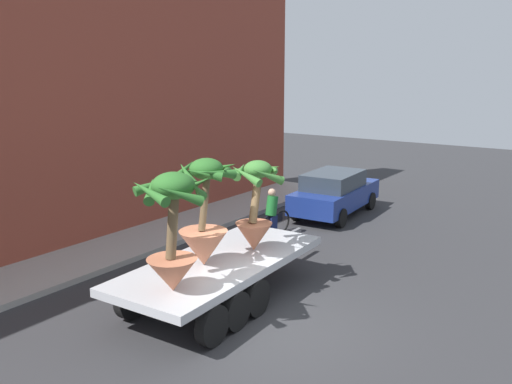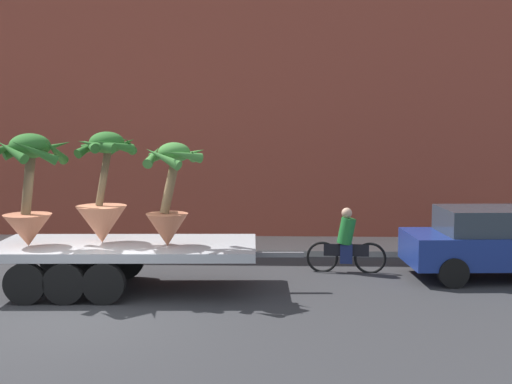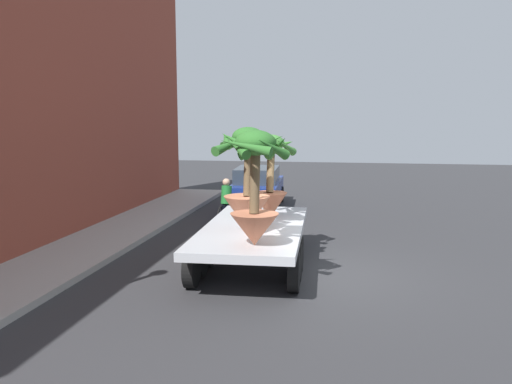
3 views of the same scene
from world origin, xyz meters
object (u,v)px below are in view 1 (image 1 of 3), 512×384
object	(u,v)px
potted_palm_middle	(255,208)
potted_palm_front	(204,220)
potted_palm_rear	(173,232)
parked_car	(335,192)
cyclist	(272,215)
flatbed_trailer	(214,272)

from	to	relation	value
potted_palm_middle	potted_palm_front	size ratio (longest dim) A/B	0.91
potted_palm_middle	potted_palm_rear	bearing A→B (deg)	-177.85
parked_car	potted_palm_rear	bearing A→B (deg)	-170.54
cyclist	potted_palm_front	bearing A→B (deg)	-161.85
potted_palm_front	cyclist	xyz separation A→B (m)	(5.17, 1.70, -1.30)
potted_palm_rear	potted_palm_front	bearing A→B (deg)	16.76
potted_palm_middle	cyclist	bearing A→B (deg)	28.22
potted_palm_middle	potted_palm_front	xyz separation A→B (m)	(-1.43, 0.31, -0.01)
flatbed_trailer	potted_palm_front	xyz separation A→B (m)	(-0.19, 0.08, 1.22)
potted_palm_middle	flatbed_trailer	bearing A→B (deg)	169.49
cyclist	parked_car	distance (m)	3.42
potted_palm_front	parked_car	distance (m)	8.73
potted_palm_rear	potted_palm_front	size ratio (longest dim) A/B	0.99
flatbed_trailer	potted_palm_front	size ratio (longest dim) A/B	2.79
potted_palm_rear	parked_car	distance (m)	10.17
flatbed_trailer	cyclist	xyz separation A→B (m)	(4.98, 1.78, -0.08)
flatbed_trailer	parked_car	world-z (taller)	parked_car
flatbed_trailer	potted_palm_front	distance (m)	1.23
potted_palm_rear	parked_car	bearing A→B (deg)	9.46
flatbed_trailer	parked_car	size ratio (longest dim) A/B	1.45
flatbed_trailer	cyclist	size ratio (longest dim) A/B	3.48
potted_palm_rear	cyclist	size ratio (longest dim) A/B	1.23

